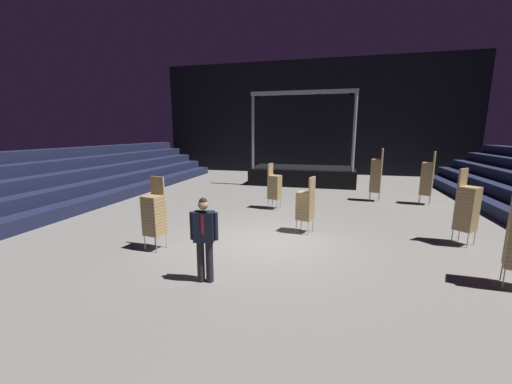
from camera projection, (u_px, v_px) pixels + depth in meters
The scene contains 11 objects.
ground_plane at pixel (267, 243), 8.51m from camera, with size 22.00×30.00×0.10m, color slate.
arena_end_wall at pixel (311, 118), 22.00m from camera, with size 22.00×0.30×8.00m, color black.
bleacher_bank_left at pixel (34, 183), 11.42m from camera, with size 3.75×24.00×2.25m.
stage_riser at pixel (303, 174), 18.04m from camera, with size 5.90×3.17×5.13m.
man_with_tie at pixel (204, 235), 6.03m from camera, with size 0.57×0.29×1.74m.
chair_stack_front_right at pixel (154, 214), 7.77m from camera, with size 0.50×0.50×1.88m.
chair_stack_mid_left at pixel (274, 186), 11.98m from camera, with size 0.54×0.54×1.79m.
chair_stack_mid_right at pixel (306, 205), 9.11m from camera, with size 0.55×0.55×1.71m.
chair_stack_mid_centre at pixel (467, 207), 8.08m from camera, with size 0.62×0.62×2.05m.
chair_stack_rear_left at pixel (427, 178), 12.67m from camera, with size 0.57×0.57×2.22m.
chair_stack_rear_right at pixel (376, 175), 13.28m from camera, with size 0.53×0.53×2.31m.
Camera 1 is at (1.68, -7.91, 2.99)m, focal length 21.41 mm.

